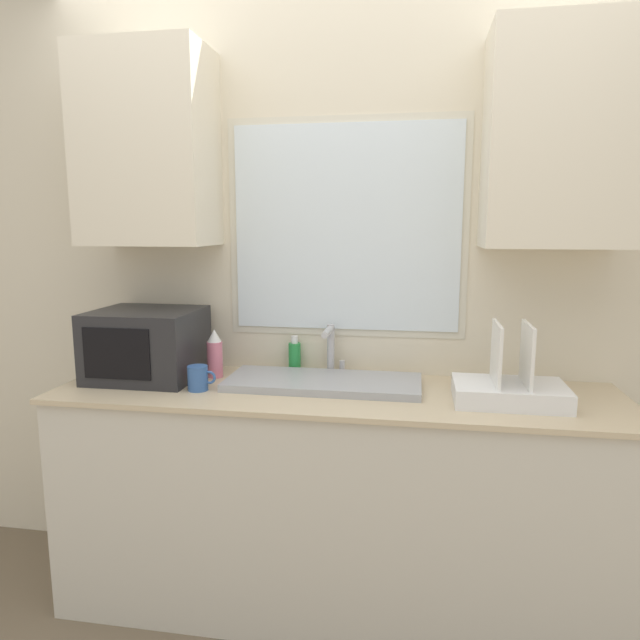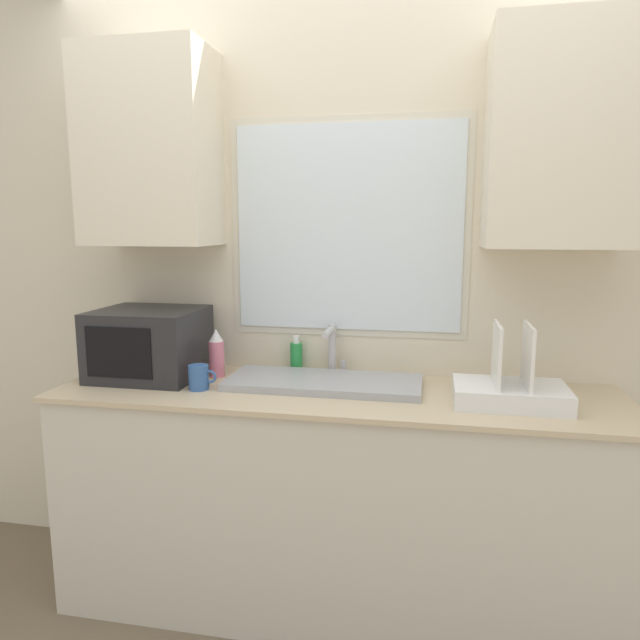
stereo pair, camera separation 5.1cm
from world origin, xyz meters
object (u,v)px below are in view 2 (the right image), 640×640
(microwave, at_px, (149,343))
(dish_rack, at_px, (510,389))
(spray_bottle, at_px, (217,354))
(faucet, at_px, (332,345))
(soap_bottle, at_px, (296,356))
(mug_near_sink, at_px, (199,377))

(microwave, height_order, dish_rack, dish_rack)
(spray_bottle, bearing_deg, faucet, 12.47)
(soap_bottle, bearing_deg, dish_rack, -19.19)
(microwave, xyz_separation_m, soap_bottle, (0.59, 0.20, -0.07))
(spray_bottle, height_order, soap_bottle, spray_bottle)
(dish_rack, bearing_deg, soap_bottle, 160.81)
(dish_rack, xyz_separation_m, spray_bottle, (-1.17, 0.16, 0.04))
(faucet, height_order, spray_bottle, faucet)
(soap_bottle, distance_m, mug_near_sink, 0.46)
(faucet, xyz_separation_m, mug_near_sink, (-0.47, -0.30, -0.08))
(soap_bottle, bearing_deg, faucet, -12.44)
(microwave, bearing_deg, spray_bottle, 11.60)
(faucet, xyz_separation_m, dish_rack, (0.69, -0.26, -0.08))
(microwave, relative_size, mug_near_sink, 3.77)
(spray_bottle, distance_m, soap_bottle, 0.34)
(dish_rack, distance_m, soap_bottle, 0.91)
(spray_bottle, height_order, mug_near_sink, spray_bottle)
(microwave, xyz_separation_m, spray_bottle, (0.27, 0.06, -0.04))
(faucet, xyz_separation_m, soap_bottle, (-0.16, 0.04, -0.06))
(microwave, relative_size, dish_rack, 1.07)
(microwave, bearing_deg, dish_rack, -3.97)
(mug_near_sink, bearing_deg, spray_bottle, 91.10)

